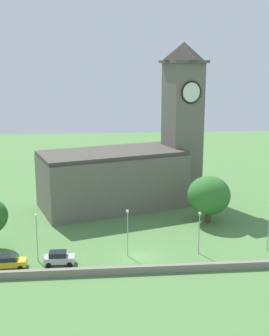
{
  "coord_description": "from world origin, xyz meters",
  "views": [
    {
      "loc": [
        -6.01,
        -57.23,
        26.07
      ],
      "look_at": [
        0.02,
        9.17,
        10.52
      ],
      "focal_mm": 47.64,
      "sensor_mm": 36.0,
      "label": 1
    }
  ],
  "objects_px": {
    "car_yellow": "(8,262)",
    "car_silver": "(59,258)",
    "streetlamp_east_end": "(269,221)",
    "streetlamp_west_mid": "(37,230)",
    "streetlamp_east_mid": "(199,225)",
    "streetlamp_central": "(128,225)",
    "tree_by_tower": "(209,195)",
    "church": "(130,164)"
  },
  "relations": [
    {
      "from": "car_yellow",
      "to": "car_silver",
      "type": "bearing_deg",
      "value": 3.8
    },
    {
      "from": "streetlamp_west_mid",
      "to": "streetlamp_east_mid",
      "type": "height_order",
      "value": "streetlamp_west_mid"
    },
    {
      "from": "car_silver",
      "to": "streetlamp_west_mid",
      "type": "xyz_separation_m",
      "value": [
        -2.93,
        1.28,
        3.6
      ]
    },
    {
      "from": "car_silver",
      "to": "streetlamp_east_mid",
      "type": "xyz_separation_m",
      "value": [
        19.36,
        1.91,
        3.25
      ]
    },
    {
      "from": "car_yellow",
      "to": "car_silver",
      "type": "distance_m",
      "value": 6.55
    },
    {
      "from": "tree_by_tower",
      "to": "car_silver",
      "type": "bearing_deg",
      "value": -149.03
    },
    {
      "from": "church",
      "to": "streetlamp_central",
      "type": "height_order",
      "value": "church"
    },
    {
      "from": "car_silver",
      "to": "car_yellow",
      "type": "bearing_deg",
      "value": -176.2
    },
    {
      "from": "church",
      "to": "streetlamp_east_end",
      "type": "xyz_separation_m",
      "value": [
        17.77,
        -23.73,
        -3.27
      ]
    },
    {
      "from": "streetlamp_west_mid",
      "to": "tree_by_tower",
      "type": "height_order",
      "value": "tree_by_tower"
    },
    {
      "from": "car_yellow",
      "to": "streetlamp_central",
      "type": "height_order",
      "value": "streetlamp_central"
    },
    {
      "from": "streetlamp_central",
      "to": "tree_by_tower",
      "type": "xyz_separation_m",
      "value": [
        14.58,
        12.44,
        0.15
      ]
    },
    {
      "from": "tree_by_tower",
      "to": "streetlamp_west_mid",
      "type": "bearing_deg",
      "value": -154.04
    },
    {
      "from": "streetlamp_east_mid",
      "to": "tree_by_tower",
      "type": "height_order",
      "value": "tree_by_tower"
    },
    {
      "from": "church",
      "to": "streetlamp_west_mid",
      "type": "xyz_separation_m",
      "value": [
        -14.56,
        -24.4,
        -3.25
      ]
    },
    {
      "from": "streetlamp_east_end",
      "to": "tree_by_tower",
      "type": "height_order",
      "value": "tree_by_tower"
    },
    {
      "from": "car_silver",
      "to": "streetlamp_east_end",
      "type": "relative_size",
      "value": 0.6
    },
    {
      "from": "streetlamp_central",
      "to": "streetlamp_east_mid",
      "type": "height_order",
      "value": "streetlamp_central"
    },
    {
      "from": "streetlamp_central",
      "to": "streetlamp_east_end",
      "type": "bearing_deg",
      "value": 0.19
    },
    {
      "from": "streetlamp_east_mid",
      "to": "car_yellow",
      "type": "bearing_deg",
      "value": -174.83
    },
    {
      "from": "car_yellow",
      "to": "streetlamp_east_mid",
      "type": "height_order",
      "value": "streetlamp_east_mid"
    },
    {
      "from": "tree_by_tower",
      "to": "church",
      "type": "bearing_deg",
      "value": 137.17
    },
    {
      "from": "car_yellow",
      "to": "streetlamp_east_end",
      "type": "relative_size",
      "value": 0.67
    },
    {
      "from": "streetlamp_west_mid",
      "to": "streetlamp_central",
      "type": "relative_size",
      "value": 1.0
    },
    {
      "from": "car_yellow",
      "to": "streetlamp_west_mid",
      "type": "relative_size",
      "value": 0.67
    },
    {
      "from": "church",
      "to": "tree_by_tower",
      "type": "height_order",
      "value": "church"
    },
    {
      "from": "car_silver",
      "to": "streetlamp_west_mid",
      "type": "height_order",
      "value": "streetlamp_west_mid"
    },
    {
      "from": "car_yellow",
      "to": "tree_by_tower",
      "type": "xyz_separation_m",
      "value": [
        30.41,
        14.77,
        3.83
      ]
    },
    {
      "from": "car_silver",
      "to": "streetlamp_west_mid",
      "type": "distance_m",
      "value": 4.81
    },
    {
      "from": "car_yellow",
      "to": "streetlamp_west_mid",
      "type": "xyz_separation_m",
      "value": [
        3.6,
        1.72,
        3.66
      ]
    },
    {
      "from": "car_silver",
      "to": "streetlamp_central",
      "type": "distance_m",
      "value": 10.16
    },
    {
      "from": "church",
      "to": "car_silver",
      "type": "height_order",
      "value": "church"
    },
    {
      "from": "car_silver",
      "to": "streetlamp_central",
      "type": "xyz_separation_m",
      "value": [
        9.3,
        1.89,
        3.62
      ]
    },
    {
      "from": "car_yellow",
      "to": "streetlamp_central",
      "type": "bearing_deg",
      "value": 8.36
    },
    {
      "from": "church",
      "to": "tree_by_tower",
      "type": "xyz_separation_m",
      "value": [
        12.25,
        -11.35,
        -3.08
      ]
    },
    {
      "from": "car_yellow",
      "to": "streetlamp_east_end",
      "type": "bearing_deg",
      "value": 3.81
    },
    {
      "from": "streetlamp_east_end",
      "to": "tree_by_tower",
      "type": "distance_m",
      "value": 13.55
    },
    {
      "from": "car_silver",
      "to": "streetlamp_east_mid",
      "type": "distance_m",
      "value": 19.73
    },
    {
      "from": "streetlamp_east_mid",
      "to": "car_silver",
      "type": "bearing_deg",
      "value": -174.37
    },
    {
      "from": "streetlamp_central",
      "to": "tree_by_tower",
      "type": "height_order",
      "value": "tree_by_tower"
    },
    {
      "from": "car_yellow",
      "to": "streetlamp_east_mid",
      "type": "distance_m",
      "value": 26.21
    },
    {
      "from": "streetlamp_west_mid",
      "to": "streetlamp_central",
      "type": "height_order",
      "value": "streetlamp_central"
    }
  ]
}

